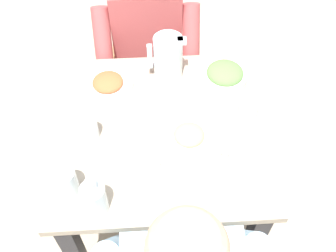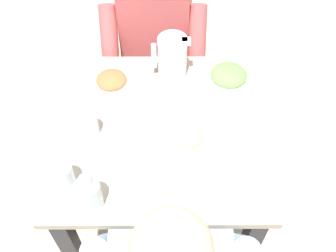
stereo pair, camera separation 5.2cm
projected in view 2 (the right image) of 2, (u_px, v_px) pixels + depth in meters
name	position (u px, v px, depth m)	size (l,w,h in m)	color
ground_plane	(162.00, 211.00, 2.05)	(8.00, 8.00, 0.00)	tan
dining_table	(160.00, 147.00, 1.60)	(0.80, 0.80, 0.72)	gray
chair_near	(156.00, 49.00, 2.12)	(0.40, 0.40, 0.86)	#997047
diner_near	(154.00, 54.00, 1.88)	(0.48, 0.53, 1.15)	#B24C4C
water_pitcher	(172.00, 57.00, 1.59)	(0.16, 0.12, 0.19)	silver
salad_bowl	(228.00, 79.00, 1.59)	(0.18, 0.18, 0.09)	white
plate_fries	(188.00, 137.00, 1.44)	(0.18, 0.18, 0.05)	white
plate_rice_curry	(112.00, 81.00, 1.62)	(0.21, 0.21, 0.05)	white
plate_yoghurt	(130.00, 152.00, 1.40)	(0.22, 0.22, 0.05)	white
water_glass_near_left	(89.00, 125.00, 1.44)	(0.07, 0.07, 0.09)	silver
water_glass_by_pitcher	(63.00, 177.00, 1.29)	(0.08, 0.08, 0.11)	silver
water_glass_near_right	(250.00, 112.00, 1.48)	(0.07, 0.07, 0.09)	silver
oil_carafe	(90.00, 196.00, 1.24)	(0.08, 0.08, 0.16)	silver
salt_shaker	(223.00, 159.00, 1.37)	(0.03, 0.03, 0.05)	white
fork_near	(144.00, 67.00, 1.69)	(0.17, 0.03, 0.01)	silver
knife_near	(240.00, 196.00, 1.30)	(0.18, 0.02, 0.01)	silver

